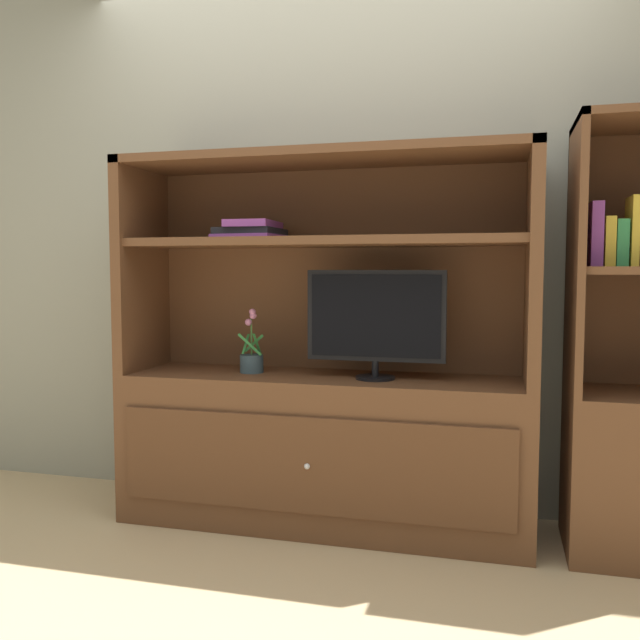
% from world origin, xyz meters
% --- Properties ---
extents(ground_plane, '(8.00, 8.00, 0.00)m').
position_xyz_m(ground_plane, '(0.00, 0.00, 0.00)').
color(ground_plane, tan).
extents(painted_rear_wall, '(6.00, 0.10, 2.80)m').
position_xyz_m(painted_rear_wall, '(0.00, 0.75, 1.40)').
color(painted_rear_wall, gray).
rests_on(painted_rear_wall, ground_plane).
extents(media_console, '(1.80, 0.50, 1.63)m').
position_xyz_m(media_console, '(0.00, 0.41, 0.51)').
color(media_console, brown).
rests_on(media_console, ground_plane).
extents(tv_monitor, '(0.59, 0.17, 0.47)m').
position_xyz_m(tv_monitor, '(0.24, 0.37, 0.92)').
color(tv_monitor, black).
rests_on(tv_monitor, media_console).
extents(potted_plant, '(0.11, 0.11, 0.29)m').
position_xyz_m(potted_plant, '(-0.34, 0.41, 0.73)').
color(potted_plant, '#384C56').
rests_on(potted_plant, media_console).
extents(magazine_stack, '(0.30, 0.31, 0.08)m').
position_xyz_m(magazine_stack, '(-0.33, 0.40, 1.31)').
color(magazine_stack, purple).
rests_on(magazine_stack, media_console).
extents(bookshelf_tall, '(0.51, 0.47, 1.72)m').
position_xyz_m(bookshelf_tall, '(1.27, 0.41, 0.56)').
color(bookshelf_tall, brown).
rests_on(bookshelf_tall, ground_plane).
extents(upright_book_row, '(0.24, 0.17, 0.27)m').
position_xyz_m(upright_book_row, '(1.20, 0.40, 1.26)').
color(upright_book_row, purple).
rests_on(upright_book_row, bookshelf_tall).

